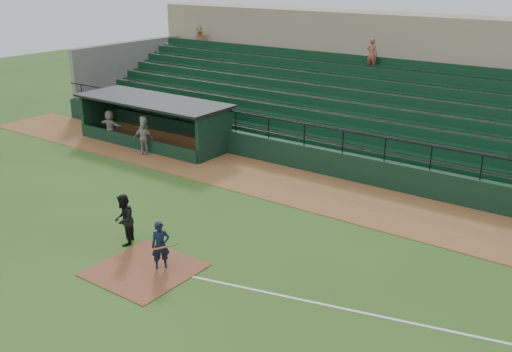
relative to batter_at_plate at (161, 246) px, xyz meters
The scene contains 11 objects.
ground 1.05m from the batter_at_plate, 120.56° to the left, with size 90.00×90.00×0.00m, color #2E541B.
warning_track 8.63m from the batter_at_plate, 92.30° to the left, with size 40.00×4.00×0.03m, color brown.
home_plate_dirt 0.95m from the batter_at_plate, 129.51° to the right, with size 3.00×3.00×0.03m, color brown.
foul_line 7.90m from the batter_at_plate, 13.11° to the left, with size 18.00×0.09×0.01m, color white.
stadium_structure 17.11m from the batter_at_plate, 91.15° to the left, with size 38.00×13.08×6.40m.
dugout 14.32m from the batter_at_plate, 134.86° to the left, with size 8.90×3.20×2.42m.
batter_at_plate is the anchor object (origin of this frame).
umpire 2.30m from the batter_at_plate, 167.17° to the left, with size 0.88×0.68×1.81m, color black.
dugout_player_a 12.09m from the batter_at_plate, 138.78° to the left, with size 0.96×0.40×1.64m, color #A5A09A.
dugout_player_b 13.20m from the batter_at_plate, 138.25° to the left, with size 0.84×0.54×1.71m, color #9C9791.
dugout_player_c 14.85m from the batter_at_plate, 145.08° to the left, with size 1.61×0.51×1.74m, color #A09A95.
Camera 1 is at (12.31, -12.02, 9.05)m, focal length 40.64 mm.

